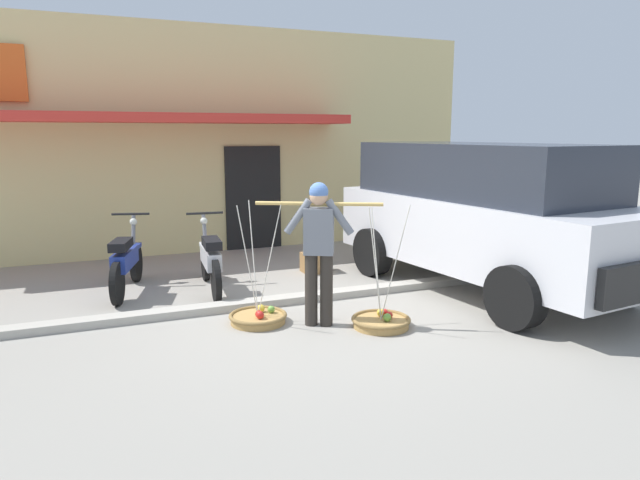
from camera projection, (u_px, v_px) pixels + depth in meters
name	position (u px, v px, depth m)	size (l,w,h in m)	color
ground_plane	(306.00, 319.00, 6.96)	(90.00, 90.00, 0.00)	gray
sidewalk_curb	(288.00, 300.00, 7.58)	(20.00, 0.24, 0.10)	#AEA89C
fruit_vendor	(319.00, 244.00, 6.56)	(1.32, 0.73, 1.70)	#2D2823
fruit_basket_left_side	(381.00, 321.00, 6.66)	(0.70, 0.70, 1.45)	#B2894C
fruit_basket_right_side	(258.00, 317.00, 6.79)	(0.70, 0.70, 1.45)	#B2894C
motorcycle_nearest_shop	(126.00, 262.00, 8.00)	(0.67, 1.77, 1.09)	black
motorcycle_second_in_row	(210.00, 260.00, 8.11)	(0.54, 1.82, 1.09)	black
parked_truck	(484.00, 212.00, 8.14)	(2.58, 4.98, 2.10)	silver
storefront_building	(135.00, 140.00, 12.40)	(13.00, 6.00, 4.20)	#DBC684
wooden_crate	(316.00, 262.00, 9.28)	(0.44, 0.36, 0.32)	olive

